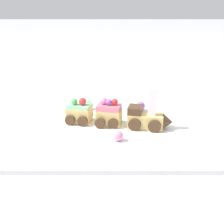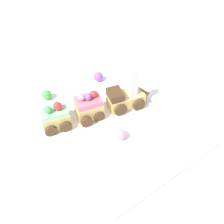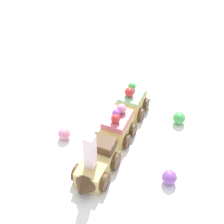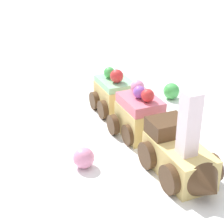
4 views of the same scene
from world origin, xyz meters
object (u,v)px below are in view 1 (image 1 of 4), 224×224
cake_car_strawberry (109,114)px  gumball_pink (120,136)px  cake_car_mint (80,113)px  gumball_purple (141,106)px  cake_train_locomotive (149,118)px  gumball_green (89,105)px

cake_car_strawberry → gumball_pink: size_ratio=2.94×
cake_car_strawberry → cake_car_mint: bearing=-179.8°
cake_car_strawberry → gumball_purple: 0.15m
cake_train_locomotive → cake_car_strawberry: (-0.11, 0.02, 0.00)m
gumball_green → gumball_purple: 0.17m
cake_car_strawberry → gumball_purple: cake_car_strawberry is taller
cake_car_strawberry → gumball_pink: bearing=-63.5°
cake_car_mint → gumball_purple: size_ratio=2.71×
cake_car_strawberry → gumball_pink: cake_car_strawberry is taller
cake_car_strawberry → cake_car_mint: 0.09m
cake_train_locomotive → gumball_pink: bearing=-121.7°
gumball_green → gumball_purple: size_ratio=0.97×
gumball_green → cake_car_strawberry: bearing=-62.2°
gumball_purple → gumball_pink: bearing=-107.8°
cake_car_mint → gumball_green: 0.11m
cake_car_strawberry → gumball_pink: 0.11m
cake_train_locomotive → cake_car_mint: (-0.19, 0.04, 0.00)m
cake_train_locomotive → gumball_green: 0.23m
gumball_pink → cake_car_strawberry: bearing=104.2°
cake_train_locomotive → gumball_purple: 0.14m
cake_car_mint → gumball_green: cake_car_mint is taller
cake_car_strawberry → cake_train_locomotive: bearing=-0.1°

